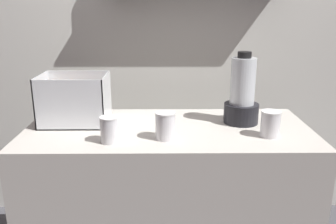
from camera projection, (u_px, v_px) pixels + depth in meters
counter at (168, 208)px, 1.90m from camera, size 1.40×0.64×0.90m
back_wall_unit at (168, 38)px, 2.39m from camera, size 2.60×0.24×2.50m
carrot_display_bin at (75, 108)px, 1.82m from camera, size 0.33×0.25×0.25m
blender_pitcher at (242, 96)px, 1.80m from camera, size 0.18×0.18×0.36m
juice_cup_beet_far_left at (110, 131)px, 1.57m from camera, size 0.08×0.08×0.12m
juice_cup_orange_left at (165, 127)px, 1.61m from camera, size 0.09×0.09×0.12m
juice_cup_pomegranate_middle at (270, 126)px, 1.63m from camera, size 0.09×0.09×0.12m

